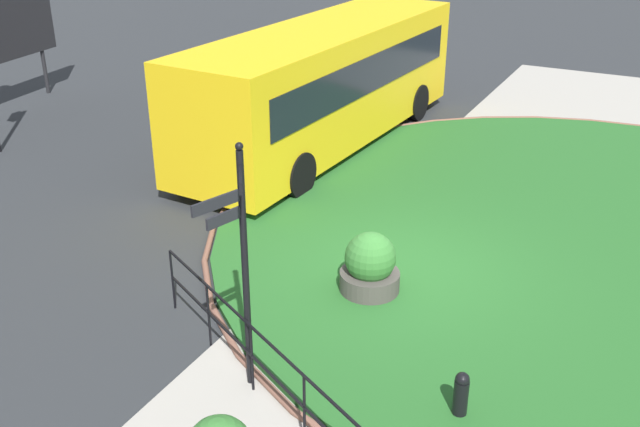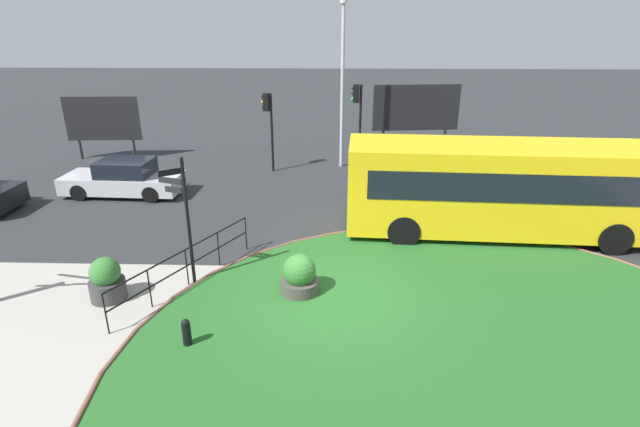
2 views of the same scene
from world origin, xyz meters
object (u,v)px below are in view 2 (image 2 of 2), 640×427
Objects in this scene: bollard_foreground at (187,333)px; billboard_right at (103,120)px; billboard_left at (416,109)px; planter_kerbside at (107,281)px; traffic_light_far at (268,115)px; signpost_directional at (184,212)px; traffic_light_near at (357,109)px; planter_near_signpost at (299,277)px; bus_yellow at (502,188)px; car_near_lane at (124,179)px; lamppost_tall at (342,80)px.

bollard_foreground is 17.22m from billboard_right.
billboard_left reaches higher than planter_kerbside.
traffic_light_far reaches higher than bollard_foreground.
planter_kerbside is (-1.86, -0.86, -1.52)m from signpost_directional.
planter_near_signpost is at bearing 87.28° from traffic_light_near.
signpost_directional is at bearing -156.00° from bus_yellow.
billboard_right reaches higher than car_near_lane.
bus_yellow is 2.72× the size of billboard_right.
billboard_left is (7.00, 2.80, -0.19)m from traffic_light_far.
car_near_lane is (-5.25, 9.70, 0.28)m from bollard_foreground.
planter_near_signpost is (2.11, -10.91, -2.10)m from traffic_light_far.
traffic_light_far is 3.68m from lamppost_tall.
traffic_light_far is at bearing 7.77° from traffic_light_near.
billboard_left is at bearing -0.47° from billboard_right.
planter_near_signpost is (2.25, 2.25, 0.13)m from bollard_foreground.
planter_near_signpost is (7.50, -7.45, -0.15)m from car_near_lane.
signpost_directional reaches higher than planter_near_signpost.
planter_kerbside is at bearing 86.10° from traffic_light_far.
traffic_light_far reaches higher than signpost_directional.
traffic_light_far is (-8.30, 6.93, 0.99)m from bus_yellow.
billboard_right is (-16.71, 8.79, 0.35)m from bus_yellow.
bollard_foreground is at bearing -103.76° from lamppost_tall.
signpost_directional is 3.06× the size of planter_kerbside.
lamppost_tall reaches higher than car_near_lane.
car_near_lane is 10.57m from planter_near_signpost.
bollard_foreground is 11.03m from car_near_lane.
traffic_light_far is (0.82, 10.40, 0.56)m from signpost_directional.
signpost_directional reaches higher than car_near_lane.
planter_kerbside is (2.71, -7.79, -0.13)m from car_near_lane.
signpost_directional is at bearing 125.88° from car_near_lane.
car_near_lane is at bearing 109.16° from planter_kerbside.
lamppost_tall is at bearing -158.45° from billboard_left.
lamppost_tall reaches higher than billboard_left.
lamppost_tall is 6.61× the size of planter_near_signpost.
planter_near_signpost is at bearing -115.74° from billboard_left.
billboard_left is at bearing -150.68° from car_near_lane.
bollard_foreground is at bearing -65.13° from billboard_right.
billboard_right is (-12.37, 1.79, -0.90)m from traffic_light_near.
billboard_left is 3.86× the size of planter_near_signpost.
bollard_foreground is 0.10× the size of lamppost_tall.
bus_yellow is 14.15m from car_near_lane.
signpost_directional is 14.41m from billboard_right.
signpost_directional reaches higher than billboard_right.
car_near_lane is 10.26m from lamppost_tall.
bus_yellow is 2.28× the size of billboard_left.
traffic_light_far is at bearing 85.48° from signpost_directional.
bus_yellow is at bearing 149.63° from traffic_light_far.
billboard_left reaches higher than car_near_lane.
traffic_light_near reaches higher than bollard_foreground.
car_near_lane is at bearing 27.53° from traffic_light_near.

